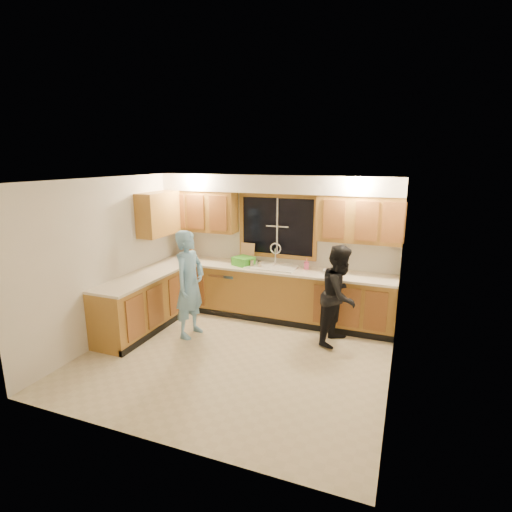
{
  "coord_description": "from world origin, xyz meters",
  "views": [
    {
      "loc": [
        2.16,
        -4.74,
        2.77
      ],
      "look_at": [
        0.07,
        0.65,
        1.35
      ],
      "focal_mm": 28.0,
      "sensor_mm": 36.0,
      "label": 1
    }
  ],
  "objects_px": {
    "dishwasher": "(228,290)",
    "stove": "(120,316)",
    "woman": "(340,295)",
    "soap_bottle": "(306,264)",
    "man": "(190,284)",
    "bowl": "(330,272)",
    "knife_block": "(189,251)",
    "dish_crate": "(244,261)",
    "sink": "(272,270)"
  },
  "relations": [
    {
      "from": "dish_crate",
      "to": "bowl",
      "type": "relative_size",
      "value": 1.35
    },
    {
      "from": "man",
      "to": "bowl",
      "type": "bearing_deg",
      "value": -54.24
    },
    {
      "from": "sink",
      "to": "soap_bottle",
      "type": "xyz_separation_m",
      "value": [
        0.59,
        0.12,
        0.15
      ]
    },
    {
      "from": "woman",
      "to": "soap_bottle",
      "type": "bearing_deg",
      "value": 59.11
    },
    {
      "from": "stove",
      "to": "man",
      "type": "xyz_separation_m",
      "value": [
        0.84,
        0.66,
        0.4
      ]
    },
    {
      "from": "knife_block",
      "to": "dish_crate",
      "type": "bearing_deg",
      "value": -27.25
    },
    {
      "from": "woman",
      "to": "dish_crate",
      "type": "relative_size",
      "value": 4.78
    },
    {
      "from": "dishwasher",
      "to": "knife_block",
      "type": "relative_size",
      "value": 3.4
    },
    {
      "from": "knife_block",
      "to": "dish_crate",
      "type": "height_order",
      "value": "knife_block"
    },
    {
      "from": "man",
      "to": "woman",
      "type": "bearing_deg",
      "value": -70.27
    },
    {
      "from": "stove",
      "to": "bowl",
      "type": "xyz_separation_m",
      "value": [
        2.82,
        1.83,
        0.5
      ]
    },
    {
      "from": "woman",
      "to": "bowl",
      "type": "relative_size",
      "value": 6.48
    },
    {
      "from": "knife_block",
      "to": "dish_crate",
      "type": "relative_size",
      "value": 0.75
    },
    {
      "from": "sink",
      "to": "man",
      "type": "relative_size",
      "value": 0.5
    },
    {
      "from": "bowl",
      "to": "dish_crate",
      "type": "bearing_deg",
      "value": -178.46
    },
    {
      "from": "woman",
      "to": "knife_block",
      "type": "height_order",
      "value": "woman"
    },
    {
      "from": "sink",
      "to": "knife_block",
      "type": "xyz_separation_m",
      "value": [
        -1.72,
        0.1,
        0.18
      ]
    },
    {
      "from": "woman",
      "to": "dish_crate",
      "type": "xyz_separation_m",
      "value": [
        -1.8,
        0.54,
        0.23
      ]
    },
    {
      "from": "stove",
      "to": "dish_crate",
      "type": "xyz_separation_m",
      "value": [
        1.28,
        1.79,
        0.54
      ]
    },
    {
      "from": "stove",
      "to": "soap_bottle",
      "type": "distance_m",
      "value": 3.13
    },
    {
      "from": "bowl",
      "to": "woman",
      "type": "bearing_deg",
      "value": -65.17
    },
    {
      "from": "knife_block",
      "to": "dish_crate",
      "type": "distance_m",
      "value": 1.21
    },
    {
      "from": "man",
      "to": "knife_block",
      "type": "distance_m",
      "value": 1.49
    },
    {
      "from": "dishwasher",
      "to": "bowl",
      "type": "bearing_deg",
      "value": 0.52
    },
    {
      "from": "woman",
      "to": "knife_block",
      "type": "distance_m",
      "value": 3.09
    },
    {
      "from": "sink",
      "to": "bowl",
      "type": "height_order",
      "value": "sink"
    },
    {
      "from": "man",
      "to": "sink",
      "type": "bearing_deg",
      "value": -34.32
    },
    {
      "from": "dishwasher",
      "to": "dish_crate",
      "type": "xyz_separation_m",
      "value": [
        0.33,
        -0.02,
        0.58
      ]
    },
    {
      "from": "stove",
      "to": "soap_bottle",
      "type": "xyz_separation_m",
      "value": [
        2.39,
        1.95,
        0.56
      ]
    },
    {
      "from": "stove",
      "to": "soap_bottle",
      "type": "bearing_deg",
      "value": 39.18
    },
    {
      "from": "woman",
      "to": "bowl",
      "type": "height_order",
      "value": "woman"
    },
    {
      "from": "woman",
      "to": "dishwasher",
      "type": "bearing_deg",
      "value": 89.37
    },
    {
      "from": "knife_block",
      "to": "dish_crate",
      "type": "xyz_separation_m",
      "value": [
        1.2,
        -0.14,
        -0.05
      ]
    },
    {
      "from": "dishwasher",
      "to": "soap_bottle",
      "type": "height_order",
      "value": "soap_bottle"
    },
    {
      "from": "dishwasher",
      "to": "stove",
      "type": "height_order",
      "value": "stove"
    },
    {
      "from": "knife_block",
      "to": "bowl",
      "type": "xyz_separation_m",
      "value": [
        2.73,
        -0.1,
        -0.09
      ]
    },
    {
      "from": "woman",
      "to": "dish_crate",
      "type": "distance_m",
      "value": 1.9
    },
    {
      "from": "stove",
      "to": "dishwasher",
      "type": "bearing_deg",
      "value": 62.31
    },
    {
      "from": "dishwasher",
      "to": "dish_crate",
      "type": "height_order",
      "value": "dish_crate"
    },
    {
      "from": "stove",
      "to": "knife_block",
      "type": "height_order",
      "value": "knife_block"
    },
    {
      "from": "stove",
      "to": "man",
      "type": "relative_size",
      "value": 0.53
    },
    {
      "from": "bowl",
      "to": "soap_bottle",
      "type": "bearing_deg",
      "value": 164.56
    },
    {
      "from": "knife_block",
      "to": "man",
      "type": "bearing_deg",
      "value": -79.69
    },
    {
      "from": "dishwasher",
      "to": "stove",
      "type": "relative_size",
      "value": 0.91
    },
    {
      "from": "woman",
      "to": "bowl",
      "type": "xyz_separation_m",
      "value": [
        -0.27,
        0.58,
        0.18
      ]
    },
    {
      "from": "dishwasher",
      "to": "soap_bottle",
      "type": "bearing_deg",
      "value": 5.39
    },
    {
      "from": "sink",
      "to": "bowl",
      "type": "relative_size",
      "value": 3.63
    },
    {
      "from": "man",
      "to": "knife_block",
      "type": "xyz_separation_m",
      "value": [
        -0.75,
        1.27,
        0.19
      ]
    },
    {
      "from": "sink",
      "to": "soap_bottle",
      "type": "height_order",
      "value": "sink"
    },
    {
      "from": "man",
      "to": "woman",
      "type": "xyz_separation_m",
      "value": [
        2.25,
        0.58,
        -0.08
      ]
    }
  ]
}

